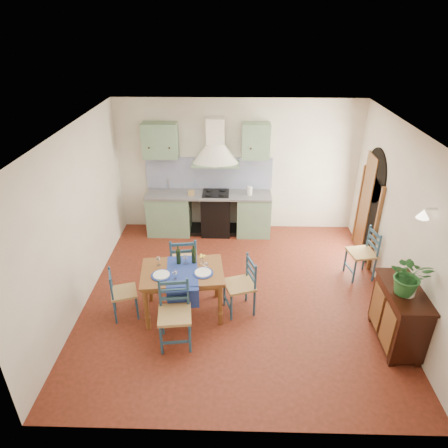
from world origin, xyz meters
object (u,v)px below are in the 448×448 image
(dining_table, at_px, (183,276))
(sideboard, at_px, (399,314))
(potted_plant, at_px, (410,276))
(chair_near, at_px, (175,314))

(dining_table, distance_m, sideboard, 3.15)
(sideboard, height_order, potted_plant, potted_plant)
(sideboard, relative_size, potted_plant, 1.84)
(chair_near, relative_size, potted_plant, 1.73)
(potted_plant, bearing_deg, chair_near, 179.95)
(dining_table, bearing_deg, potted_plant, -11.99)
(sideboard, distance_m, potted_plant, 0.72)
(dining_table, relative_size, chair_near, 1.35)
(sideboard, xyz_separation_m, potted_plant, (-0.03, -0.08, 0.71))
(chair_near, relative_size, sideboard, 0.94)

